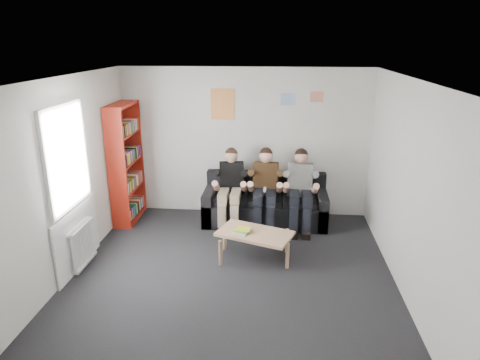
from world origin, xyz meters
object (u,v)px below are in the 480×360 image
object	(u,v)px
bookshelf	(127,163)
person_middle	(265,189)
sofa	(265,205)
person_right	(300,190)
person_left	(230,189)
coffee_table	(255,235)

from	to	relation	value
bookshelf	person_middle	xyz separation A→B (m)	(2.46, -0.09, -0.38)
sofa	person_right	xyz separation A→B (m)	(0.61, -0.20, 0.37)
sofa	person_middle	bearing A→B (deg)	-90.00
person_middle	bookshelf	bearing A→B (deg)	-178.28
sofa	person_left	bearing A→B (deg)	-161.58
person_right	sofa	bearing A→B (deg)	165.99
bookshelf	person_left	xyz separation A→B (m)	(1.86, -0.09, -0.39)
bookshelf	person_right	xyz separation A→B (m)	(3.07, -0.09, -0.38)
sofa	person_left	size ratio (longest dim) A/B	1.60
sofa	person_middle	world-z (taller)	person_middle
bookshelf	person_left	world-z (taller)	bookshelf
coffee_table	person_middle	world-z (taller)	person_middle
sofa	bookshelf	size ratio (longest dim) A/B	1.03
bookshelf	person_right	world-z (taller)	bookshelf
bookshelf	coffee_table	world-z (taller)	bookshelf
sofa	person_right	distance (m)	0.74
bookshelf	person_right	size ratio (longest dim) A/B	1.54
sofa	person_middle	size ratio (longest dim) A/B	1.58
sofa	person_left	distance (m)	0.74
bookshelf	coffee_table	bearing A→B (deg)	-31.21
person_left	person_right	size ratio (longest dim) A/B	0.99
coffee_table	person_right	bearing A→B (deg)	59.75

